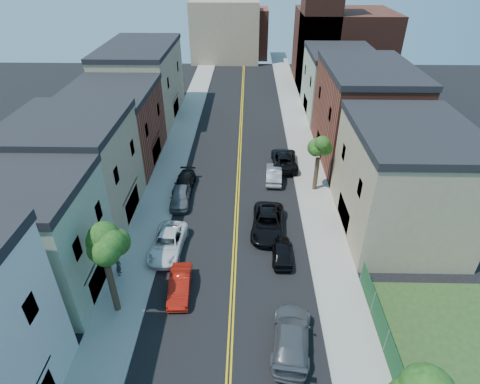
# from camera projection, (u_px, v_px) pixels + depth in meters

# --- Properties ---
(sidewalk_left) EXTENTS (3.20, 100.00, 0.15)m
(sidewalk_left) POSITION_uv_depth(u_px,v_px,m) (177.00, 145.00, 48.86)
(sidewalk_left) COLOR gray
(sidewalk_left) RESTS_ON ground
(sidewalk_right) EXTENTS (3.20, 100.00, 0.15)m
(sidewalk_right) POSITION_uv_depth(u_px,v_px,m) (303.00, 147.00, 48.57)
(sidewalk_right) COLOR gray
(sidewalk_right) RESTS_ON ground
(curb_left) EXTENTS (0.30, 100.00, 0.15)m
(curb_left) POSITION_uv_depth(u_px,v_px,m) (191.00, 146.00, 48.83)
(curb_left) COLOR gray
(curb_left) RESTS_ON ground
(curb_right) EXTENTS (0.30, 100.00, 0.15)m
(curb_right) POSITION_uv_depth(u_px,v_px,m) (289.00, 146.00, 48.61)
(curb_right) COLOR gray
(curb_right) RESTS_ON ground
(bldg_left_palegrn) EXTENTS (9.00, 8.00, 8.50)m
(bldg_left_palegrn) POSITION_uv_depth(u_px,v_px,m) (27.00, 243.00, 26.50)
(bldg_left_palegrn) COLOR gray
(bldg_left_palegrn) RESTS_ON ground
(bldg_left_tan_near) EXTENTS (9.00, 10.00, 9.00)m
(bldg_left_tan_near) POSITION_uv_depth(u_px,v_px,m) (76.00, 174.00, 33.95)
(bldg_left_tan_near) COLOR #998466
(bldg_left_tan_near) RESTS_ON ground
(bldg_left_brick) EXTENTS (9.00, 12.00, 8.00)m
(bldg_left_brick) POSITION_uv_depth(u_px,v_px,m) (114.00, 129.00, 43.49)
(bldg_left_brick) COLOR brown
(bldg_left_brick) RESTS_ON ground
(bldg_left_tan_far) EXTENTS (9.00, 16.00, 9.50)m
(bldg_left_tan_far) POSITION_uv_depth(u_px,v_px,m) (142.00, 84.00, 54.88)
(bldg_left_tan_far) COLOR #998466
(bldg_left_tan_far) RESTS_ON ground
(bldg_right_tan) EXTENTS (9.00, 12.00, 9.00)m
(bldg_right_tan) POSITION_uv_depth(u_px,v_px,m) (402.00, 183.00, 32.60)
(bldg_right_tan) COLOR #998466
(bldg_right_tan) RESTS_ON ground
(bldg_right_brick) EXTENTS (9.00, 14.00, 10.00)m
(bldg_right_brick) POSITION_uv_depth(u_px,v_px,m) (363.00, 116.00, 44.13)
(bldg_right_brick) COLOR brown
(bldg_right_brick) RESTS_ON ground
(bldg_right_palegrn) EXTENTS (9.00, 12.00, 8.50)m
(bldg_right_palegrn) POSITION_uv_depth(u_px,v_px,m) (338.00, 85.00, 56.33)
(bldg_right_palegrn) COLOR gray
(bldg_right_palegrn) RESTS_ON ground
(church) EXTENTS (16.20, 14.20, 22.60)m
(church) POSITION_uv_depth(u_px,v_px,m) (337.00, 41.00, 67.37)
(church) COLOR #4C2319
(church) RESTS_ON ground
(backdrop_left) EXTENTS (14.00, 8.00, 12.00)m
(backdrop_left) POSITION_uv_depth(u_px,v_px,m) (225.00, 32.00, 80.99)
(backdrop_left) COLOR #998466
(backdrop_left) RESTS_ON ground
(backdrop_center) EXTENTS (10.00, 8.00, 10.00)m
(backdrop_center) POSITION_uv_depth(u_px,v_px,m) (244.00, 33.00, 84.82)
(backdrop_center) COLOR brown
(backdrop_center) RESTS_ON ground
(fence_right) EXTENTS (0.04, 15.00, 1.90)m
(fence_right) POSITION_uv_depth(u_px,v_px,m) (394.00, 364.00, 22.30)
(fence_right) COLOR #143F1E
(fence_right) RESTS_ON sidewalk_right
(tree_left_mid) EXTENTS (5.20, 5.20, 9.29)m
(tree_left_mid) POSITION_uv_depth(u_px,v_px,m) (100.00, 236.00, 23.46)
(tree_left_mid) COLOR #352A1A
(tree_left_mid) RESTS_ON sidewalk_left
(tree_right_far) EXTENTS (4.40, 4.40, 8.03)m
(tree_right_far) POSITION_uv_depth(u_px,v_px,m) (320.00, 139.00, 37.09)
(tree_right_far) COLOR #352A1A
(tree_right_far) RESTS_ON sidewalk_right
(red_sedan) EXTENTS (1.67, 4.29, 1.39)m
(red_sedan) POSITION_uv_depth(u_px,v_px,m) (180.00, 285.00, 28.01)
(red_sedan) COLOR red
(red_sedan) RESTS_ON ground
(white_pickup) EXTENTS (2.88, 5.66, 1.53)m
(white_pickup) POSITION_uv_depth(u_px,v_px,m) (168.00, 243.00, 31.84)
(white_pickup) COLOR silver
(white_pickup) RESTS_ON ground
(grey_car_left) EXTENTS (2.06, 4.67, 1.56)m
(grey_car_left) POSITION_uv_depth(u_px,v_px,m) (181.00, 196.00, 37.74)
(grey_car_left) COLOR #55575C
(grey_car_left) RESTS_ON ground
(black_car_left) EXTENTS (2.13, 4.79, 1.37)m
(black_car_left) POSITION_uv_depth(u_px,v_px,m) (184.00, 183.00, 40.00)
(black_car_left) COLOR black
(black_car_left) RESTS_ON ground
(grey_car_right) EXTENTS (3.07, 5.96, 1.65)m
(grey_car_right) POSITION_uv_depth(u_px,v_px,m) (291.00, 337.00, 24.18)
(grey_car_right) COLOR #4F5256
(grey_car_right) RESTS_ON ground
(black_car_right) EXTENTS (1.63, 4.04, 1.38)m
(black_car_right) POSITION_uv_depth(u_px,v_px,m) (282.00, 251.00, 31.12)
(black_car_right) COLOR black
(black_car_right) RESTS_ON ground
(silver_car_right) EXTENTS (1.84, 4.67, 1.51)m
(silver_car_right) POSITION_uv_depth(u_px,v_px,m) (274.00, 174.00, 41.48)
(silver_car_right) COLOR #9C9EA3
(silver_car_right) RESTS_ON ground
(dark_car_right_far) EXTENTS (2.78, 5.97, 1.66)m
(dark_car_right_far) POSITION_uv_depth(u_px,v_px,m) (284.00, 159.00, 44.10)
(dark_car_right_far) COLOR black
(dark_car_right_far) RESTS_ON ground
(black_suv_lane) EXTENTS (3.21, 6.15, 1.65)m
(black_suv_lane) POSITION_uv_depth(u_px,v_px,m) (268.00, 223.00, 34.05)
(black_suv_lane) COLOR black
(black_suv_lane) RESTS_ON ground
(pedestrian_left) EXTENTS (0.38, 0.58, 1.59)m
(pedestrian_left) POSITION_uv_depth(u_px,v_px,m) (118.00, 266.00, 29.28)
(pedestrian_left) COLOR #23232A
(pedestrian_left) RESTS_ON sidewalk_left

